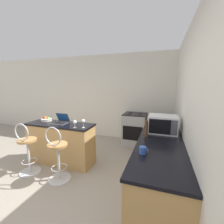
{
  "coord_description": "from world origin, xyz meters",
  "views": [
    {
      "loc": [
        1.59,
        -1.66,
        1.71
      ],
      "look_at": [
        0.35,
        2.01,
        0.98
      ],
      "focal_mm": 24.0,
      "sensor_mm": 36.0,
      "label": 1
    }
  ],
  "objects_px": {
    "mug_blue": "(143,150)",
    "fruit_bowl": "(46,120)",
    "pepper_mill": "(146,129)",
    "wine_glass_tall": "(83,121)",
    "wine_glass_short": "(75,122)",
    "storage_jar": "(169,122)",
    "toaster": "(161,119)",
    "bar_stool_far": "(57,155)",
    "microwave": "(163,124)",
    "bar_stool_near": "(27,150)",
    "laptop": "(61,121)",
    "stove_range": "(134,129)"
  },
  "relations": [
    {
      "from": "mug_blue",
      "to": "fruit_bowl",
      "type": "xyz_separation_m",
      "value": [
        -2.28,
        0.93,
        -0.01
      ]
    },
    {
      "from": "pepper_mill",
      "to": "wine_glass_tall",
      "type": "distance_m",
      "value": 1.2
    },
    {
      "from": "wine_glass_short",
      "to": "wine_glass_tall",
      "type": "relative_size",
      "value": 0.88
    },
    {
      "from": "storage_jar",
      "to": "wine_glass_tall",
      "type": "height_order",
      "value": "wine_glass_tall"
    },
    {
      "from": "toaster",
      "to": "wine_glass_tall",
      "type": "relative_size",
      "value": 1.85
    },
    {
      "from": "wine_glass_short",
      "to": "mug_blue",
      "type": "distance_m",
      "value": 1.54
    },
    {
      "from": "fruit_bowl",
      "to": "wine_glass_tall",
      "type": "relative_size",
      "value": 1.4
    },
    {
      "from": "pepper_mill",
      "to": "mug_blue",
      "type": "relative_size",
      "value": 2.65
    },
    {
      "from": "bar_stool_far",
      "to": "pepper_mill",
      "type": "height_order",
      "value": "pepper_mill"
    },
    {
      "from": "pepper_mill",
      "to": "wine_glass_tall",
      "type": "relative_size",
      "value": 1.65
    },
    {
      "from": "microwave",
      "to": "wine_glass_tall",
      "type": "relative_size",
      "value": 2.9
    },
    {
      "from": "bar_stool_near",
      "to": "toaster",
      "type": "xyz_separation_m",
      "value": [
        2.37,
        1.33,
        0.49
      ]
    },
    {
      "from": "toaster",
      "to": "fruit_bowl",
      "type": "height_order",
      "value": "toaster"
    },
    {
      "from": "bar_stool_far",
      "to": "wine_glass_tall",
      "type": "height_order",
      "value": "wine_glass_tall"
    },
    {
      "from": "laptop",
      "to": "pepper_mill",
      "type": "xyz_separation_m",
      "value": [
        1.82,
        -0.26,
        0.08
      ]
    },
    {
      "from": "bar_stool_near",
      "to": "pepper_mill",
      "type": "height_order",
      "value": "pepper_mill"
    },
    {
      "from": "fruit_bowl",
      "to": "wine_glass_tall",
      "type": "xyz_separation_m",
      "value": [
        1.06,
        -0.19,
        0.09
      ]
    },
    {
      "from": "toaster",
      "to": "fruit_bowl",
      "type": "xyz_separation_m",
      "value": [
        -2.46,
        -0.69,
        -0.05
      ]
    },
    {
      "from": "bar_stool_near",
      "to": "wine_glass_tall",
      "type": "height_order",
      "value": "wine_glass_tall"
    },
    {
      "from": "mug_blue",
      "to": "wine_glass_tall",
      "type": "height_order",
      "value": "wine_glass_tall"
    },
    {
      "from": "bar_stool_near",
      "to": "bar_stool_far",
      "type": "distance_m",
      "value": 0.69
    },
    {
      "from": "microwave",
      "to": "mug_blue",
      "type": "relative_size",
      "value": 4.66
    },
    {
      "from": "toaster",
      "to": "storage_jar",
      "type": "xyz_separation_m",
      "value": [
        0.16,
        -0.26,
        -0.01
      ]
    },
    {
      "from": "bar_stool_far",
      "to": "laptop",
      "type": "distance_m",
      "value": 0.82
    },
    {
      "from": "wine_glass_short",
      "to": "microwave",
      "type": "bearing_deg",
      "value": 8.45
    },
    {
      "from": "wine_glass_short",
      "to": "storage_jar",
      "type": "relative_size",
      "value": 0.89
    },
    {
      "from": "pepper_mill",
      "to": "fruit_bowl",
      "type": "distance_m",
      "value": 2.28
    },
    {
      "from": "fruit_bowl",
      "to": "bar_stool_far",
      "type": "bearing_deg",
      "value": -39.37
    },
    {
      "from": "toaster",
      "to": "stove_range",
      "type": "distance_m",
      "value": 1.19
    },
    {
      "from": "microwave",
      "to": "storage_jar",
      "type": "height_order",
      "value": "microwave"
    },
    {
      "from": "storage_jar",
      "to": "wine_glass_tall",
      "type": "relative_size",
      "value": 0.98
    },
    {
      "from": "microwave",
      "to": "bar_stool_near",
      "type": "bearing_deg",
      "value": -165.31
    },
    {
      "from": "laptop",
      "to": "mug_blue",
      "type": "xyz_separation_m",
      "value": [
        1.85,
        -0.89,
        -0.01
      ]
    },
    {
      "from": "fruit_bowl",
      "to": "bar_stool_near",
      "type": "bearing_deg",
      "value": -82.44
    },
    {
      "from": "microwave",
      "to": "fruit_bowl",
      "type": "xyz_separation_m",
      "value": [
        -2.5,
        0.01,
        -0.11
      ]
    },
    {
      "from": "pepper_mill",
      "to": "storage_jar",
      "type": "distance_m",
      "value": 0.82
    },
    {
      "from": "pepper_mill",
      "to": "mug_blue",
      "type": "xyz_separation_m",
      "value": [
        0.03,
        -0.63,
        -0.09
      ]
    },
    {
      "from": "laptop",
      "to": "wine_glass_short",
      "type": "xyz_separation_m",
      "value": [
        0.47,
        -0.2,
        0.05
      ]
    },
    {
      "from": "bar_stool_far",
      "to": "wine_glass_tall",
      "type": "relative_size",
      "value": 6.09
    },
    {
      "from": "laptop",
      "to": "fruit_bowl",
      "type": "height_order",
      "value": "laptop"
    },
    {
      "from": "mug_blue",
      "to": "fruit_bowl",
      "type": "distance_m",
      "value": 2.47
    },
    {
      "from": "storage_jar",
      "to": "toaster",
      "type": "bearing_deg",
      "value": 121.0
    },
    {
      "from": "fruit_bowl",
      "to": "storage_jar",
      "type": "relative_size",
      "value": 1.42
    },
    {
      "from": "microwave",
      "to": "toaster",
      "type": "relative_size",
      "value": 1.56
    },
    {
      "from": "bar_stool_near",
      "to": "fruit_bowl",
      "type": "distance_m",
      "value": 0.78
    },
    {
      "from": "wine_glass_tall",
      "to": "laptop",
      "type": "bearing_deg",
      "value": 166.68
    },
    {
      "from": "laptop",
      "to": "wine_glass_tall",
      "type": "height_order",
      "value": "laptop"
    },
    {
      "from": "bar_stool_far",
      "to": "storage_jar",
      "type": "relative_size",
      "value": 6.2
    },
    {
      "from": "mug_blue",
      "to": "fruit_bowl",
      "type": "relative_size",
      "value": 0.44
    },
    {
      "from": "bar_stool_near",
      "to": "storage_jar",
      "type": "bearing_deg",
      "value": 22.86
    }
  ]
}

